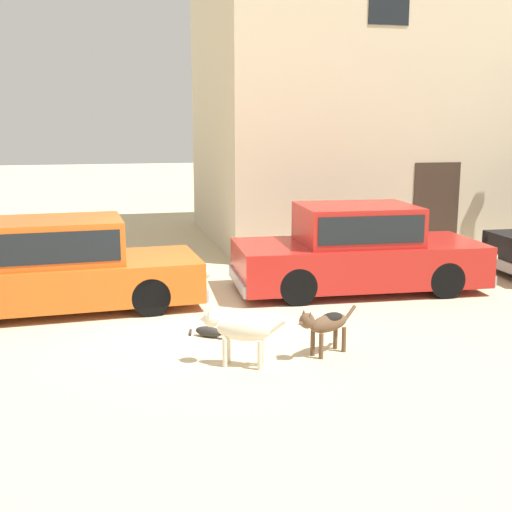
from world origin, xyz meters
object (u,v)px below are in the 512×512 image
parked_sedan_nearest (61,265)px  stray_cat (210,332)px  parked_sedan_second (358,249)px  stray_dog_spotted (325,323)px  stray_dog_tan (237,330)px

parked_sedan_nearest → stray_cat: parked_sedan_nearest is taller
parked_sedan_nearest → parked_sedan_second: (5.10, 0.10, 0.03)m
parked_sedan_nearest → stray_dog_spotted: (3.42, -3.02, -0.30)m
stray_dog_tan → stray_cat: bearing=-56.4°
parked_sedan_nearest → stray_dog_spotted: size_ratio=4.66×
parked_sedan_nearest → parked_sedan_second: 5.10m
parked_sedan_second → stray_dog_tan: (-2.86, -3.24, -0.29)m
parked_sedan_nearest → stray_cat: (2.08, -1.97, -0.65)m
stray_cat → stray_dog_tan: bearing=-45.9°
stray_cat → parked_sedan_nearest: bearing=173.3°
parked_sedan_nearest → parked_sedan_second: size_ratio=1.00×
stray_dog_spotted → stray_dog_tan: size_ratio=0.95×
parked_sedan_nearest → parked_sedan_second: parked_sedan_second is taller
stray_dog_spotted → parked_sedan_second: bearing=-144.4°
parked_sedan_second → stray_dog_spotted: parked_sedan_second is taller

